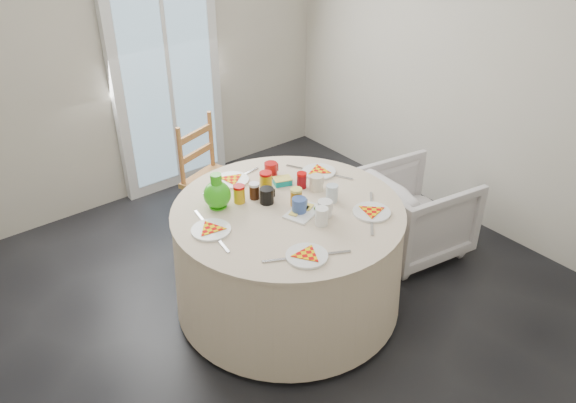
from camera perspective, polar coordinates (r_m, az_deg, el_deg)
floor at (r=3.85m, az=-1.84°, el=-10.89°), size 4.00×4.00×0.00m
wall_back at (r=4.80m, az=-17.20°, el=14.37°), size 4.00×0.02×2.60m
wall_right at (r=4.54m, az=18.98°, el=13.16°), size 0.02×4.00×2.60m
glass_door at (r=4.98m, az=-12.25°, el=12.60°), size 1.00×0.08×2.10m
table at (r=3.67m, az=0.00°, el=-5.69°), size 1.49×1.49×0.75m
wooden_chair at (r=4.40m, az=-7.34°, el=2.24°), size 0.53×0.52×0.94m
armchair at (r=4.29m, az=12.82°, el=-0.37°), size 0.76×0.80×0.72m
place_settings at (r=3.45m, az=0.00°, el=-0.43°), size 1.33×1.33×0.02m
jar_cluster at (r=3.57m, az=-1.85°, el=1.62°), size 0.51×0.29×0.14m
butter_tub at (r=3.70m, az=-0.57°, el=2.23°), size 0.14×0.12×0.05m
green_pitcher at (r=3.44m, az=-7.24°, el=1.17°), size 0.21×0.21×0.22m
cheese_platter at (r=3.40m, az=1.57°, el=-0.87°), size 0.28×0.22×0.03m
mugs_glasses at (r=3.50m, az=1.36°, el=0.87°), size 0.87×0.87×0.12m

